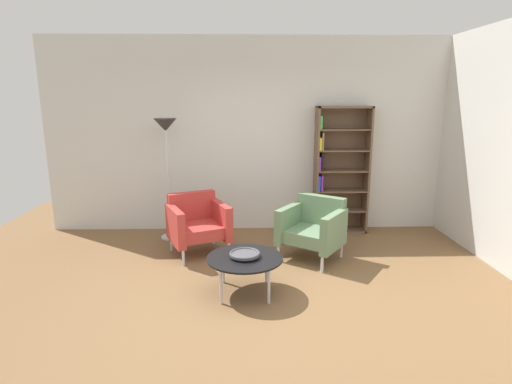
# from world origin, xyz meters

# --- Properties ---
(ground_plane) EXTENTS (8.32, 8.32, 0.00)m
(ground_plane) POSITION_xyz_m (0.00, 0.00, 0.00)
(ground_plane) COLOR brown
(plaster_back_panel) EXTENTS (6.40, 0.12, 2.90)m
(plaster_back_panel) POSITION_xyz_m (0.00, 2.46, 1.45)
(plaster_back_panel) COLOR silver
(plaster_back_panel) RESTS_ON ground_plane
(bookshelf_tall) EXTENTS (0.80, 0.30, 1.90)m
(bookshelf_tall) POSITION_xyz_m (1.19, 2.26, 0.93)
(bookshelf_tall) COLOR brown
(bookshelf_tall) RESTS_ON ground_plane
(coffee_table_low) EXTENTS (0.80, 0.80, 0.40)m
(coffee_table_low) POSITION_xyz_m (-0.22, 0.21, 0.37)
(coffee_table_low) COLOR black
(coffee_table_low) RESTS_ON ground_plane
(decorative_bowl) EXTENTS (0.32, 0.32, 0.05)m
(decorative_bowl) POSITION_xyz_m (-0.22, 0.21, 0.43)
(decorative_bowl) COLOR #4C4C51
(decorative_bowl) RESTS_ON coffee_table_low
(armchair_by_bookshelf) EXTENTS (0.91, 0.88, 0.78)m
(armchair_by_bookshelf) POSITION_xyz_m (-0.85, 1.38, 0.41)
(armchair_by_bookshelf) COLOR #B73833
(armchair_by_bookshelf) RESTS_ON ground_plane
(armchair_spare_guest) EXTENTS (0.95, 0.93, 0.78)m
(armchair_spare_guest) POSITION_xyz_m (0.65, 1.15, 0.41)
(armchair_spare_guest) COLOR slate
(armchair_spare_guest) RESTS_ON ground_plane
(floor_lamp_torchiere) EXTENTS (0.32, 0.32, 1.74)m
(floor_lamp_torchiere) POSITION_xyz_m (-1.32, 1.98, 1.45)
(floor_lamp_torchiere) COLOR silver
(floor_lamp_torchiere) RESTS_ON ground_plane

